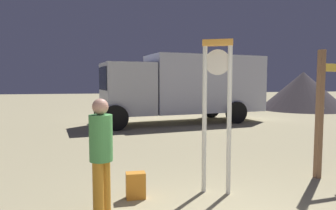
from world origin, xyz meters
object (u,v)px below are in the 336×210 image
box_truck_near (187,85)px  dome_tent (303,91)px  backpack (136,186)px  arrow_sign (334,93)px  person_near_clock (101,152)px  standing_clock (217,101)px

box_truck_near → dome_tent: 9.25m
backpack → dome_tent: (11.44, 11.85, 0.96)m
arrow_sign → backpack: 3.91m
dome_tent → person_near_clock: bearing=-133.9°
arrow_sign → dome_tent: (7.79, 11.55, -0.39)m
standing_clock → dome_tent: (10.17, 11.88, -0.31)m
standing_clock → backpack: bearing=178.5°
standing_clock → backpack: 1.79m
arrow_sign → box_truck_near: 7.69m
person_near_clock → backpack: 1.00m
backpack → box_truck_near: size_ratio=0.05×
standing_clock → arrow_sign: (2.39, 0.33, 0.08)m
dome_tent → box_truck_near: bearing=-155.1°
standing_clock → box_truck_near: 8.20m
person_near_clock → backpack: person_near_clock is taller
standing_clock → backpack: standing_clock is taller
standing_clock → dome_tent: 15.65m
box_truck_near → dome_tent: box_truck_near is taller
dome_tent → standing_clock: bearing=-130.6°
arrow_sign → person_near_clock: arrow_sign is taller
standing_clock → person_near_clock: size_ratio=1.55×
box_truck_near → dome_tent: bearing=24.9°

